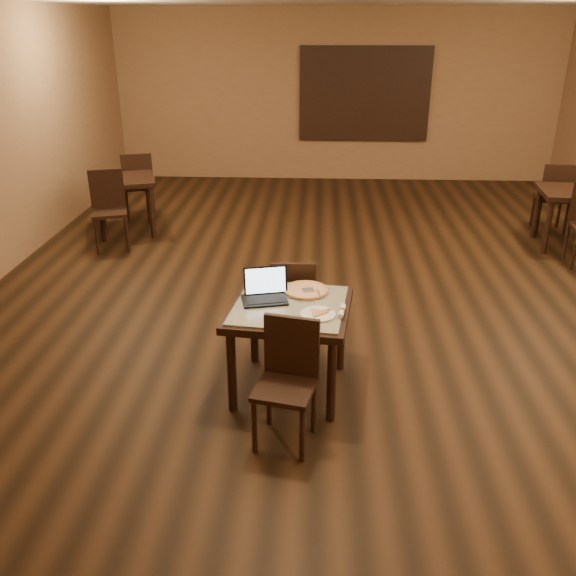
# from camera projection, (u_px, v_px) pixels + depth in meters

# --- Properties ---
(ground) EXTENTS (10.00, 10.00, 0.00)m
(ground) POSITION_uv_depth(u_px,v_px,m) (342.00, 282.00, 7.06)
(ground) COLOR black
(ground) RESTS_ON ground
(wall_back) EXTENTS (8.00, 0.02, 3.00)m
(wall_back) POSITION_uv_depth(u_px,v_px,m) (337.00, 97.00, 11.02)
(wall_back) COLOR #8C6747
(wall_back) RESTS_ON ground
(wall_front) EXTENTS (8.00, 0.02, 3.00)m
(wall_front) POSITION_uv_depth(u_px,v_px,m) (409.00, 475.00, 1.89)
(wall_front) COLOR #8C6747
(wall_front) RESTS_ON ground
(mural) EXTENTS (2.34, 0.05, 1.64)m
(mural) POSITION_uv_depth(u_px,v_px,m) (365.00, 94.00, 10.94)
(mural) COLOR #275A92
(mural) RESTS_ON wall_back
(tiled_table) EXTENTS (1.03, 1.03, 0.76)m
(tiled_table) POSITION_uv_depth(u_px,v_px,m) (290.00, 316.00, 4.77)
(tiled_table) COLOR black
(tiled_table) RESTS_ON ground
(chair_main_near) EXTENTS (0.47, 0.47, 0.92)m
(chair_main_near) POSITION_uv_depth(u_px,v_px,m) (288.00, 374.00, 4.26)
(chair_main_near) COLOR black
(chair_main_near) RESTS_ON ground
(chair_main_far) EXTENTS (0.40, 0.40, 0.90)m
(chair_main_far) POSITION_uv_depth(u_px,v_px,m) (293.00, 300.00, 5.40)
(chair_main_far) COLOR black
(chair_main_far) RESTS_ON ground
(laptop) EXTENTS (0.40, 0.35, 0.24)m
(laptop) POSITION_uv_depth(u_px,v_px,m) (265.00, 291.00, 4.81)
(laptop) COLOR black
(laptop) RESTS_ON tiled_table
(plate) EXTENTS (0.27, 0.27, 0.01)m
(plate) POSITION_uv_depth(u_px,v_px,m) (318.00, 314.00, 4.55)
(plate) COLOR white
(plate) RESTS_ON tiled_table
(pizza_slice) EXTENTS (0.24, 0.24, 0.02)m
(pizza_slice) POSITION_uv_depth(u_px,v_px,m) (318.00, 313.00, 4.55)
(pizza_slice) COLOR beige
(pizza_slice) RESTS_ON plate
(pizza_pan) EXTENTS (0.39, 0.39, 0.01)m
(pizza_pan) POSITION_uv_depth(u_px,v_px,m) (306.00, 292.00, 4.94)
(pizza_pan) COLOR silver
(pizza_pan) RESTS_ON tiled_table
(pizza_whole) EXTENTS (0.36, 0.36, 0.03)m
(pizza_whole) POSITION_uv_depth(u_px,v_px,m) (306.00, 290.00, 4.93)
(pizza_whole) COLOR beige
(pizza_whole) RESTS_ON pizza_pan
(spatula) EXTENTS (0.14, 0.24, 0.01)m
(spatula) POSITION_uv_depth(u_px,v_px,m) (308.00, 290.00, 4.91)
(spatula) COLOR silver
(spatula) RESTS_ON pizza_whole
(napkin_roll) EXTENTS (0.07, 0.19, 0.04)m
(napkin_roll) POSITION_uv_depth(u_px,v_px,m) (342.00, 311.00, 4.57)
(napkin_roll) COLOR white
(napkin_roll) RESTS_ON tiled_table
(other_table_a) EXTENTS (0.90, 0.90, 0.77)m
(other_table_a) POSITION_uv_depth(u_px,v_px,m) (572.00, 200.00, 7.91)
(other_table_a) COLOR black
(other_table_a) RESTS_ON ground
(other_table_a_chair_far) EXTENTS (0.47, 0.47, 0.99)m
(other_table_a_chair_far) POSITION_uv_depth(u_px,v_px,m) (555.00, 194.00, 8.47)
(other_table_a_chair_far) COLOR black
(other_table_a_chair_far) RESTS_ON ground
(other_table_b) EXTENTS (1.06, 1.06, 0.78)m
(other_table_b) POSITION_uv_depth(u_px,v_px,m) (124.00, 187.00, 8.45)
(other_table_b) COLOR black
(other_table_b) RESTS_ON ground
(other_table_b_chair_near) EXTENTS (0.55, 0.55, 1.01)m
(other_table_b_chair_near) POSITION_uv_depth(u_px,v_px,m) (109.00, 205.00, 7.94)
(other_table_b_chair_near) COLOR black
(other_table_b_chair_near) RESTS_ON ground
(other_table_b_chair_far) EXTENTS (0.55, 0.55, 1.01)m
(other_table_b_chair_far) POSITION_uv_depth(u_px,v_px,m) (138.00, 182.00, 9.03)
(other_table_b_chair_far) COLOR black
(other_table_b_chair_far) RESTS_ON ground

